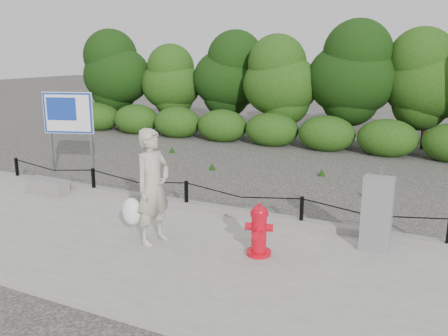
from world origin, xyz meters
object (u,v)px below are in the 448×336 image
object	(u,v)px
fire_hydrant	(259,231)
utility_cabinet	(377,214)
pedestrian	(152,188)
concrete_block	(47,186)
advertising_sign	(68,117)

from	to	relation	value
fire_hydrant	utility_cabinet	size ratio (longest dim) A/B	0.63
fire_hydrant	pedestrian	world-z (taller)	pedestrian
concrete_block	advertising_sign	bearing A→B (deg)	118.74
pedestrian	utility_cabinet	size ratio (longest dim) A/B	1.44
utility_cabinet	advertising_sign	bearing A→B (deg)	166.45
concrete_block	fire_hydrant	bearing A→B (deg)	-10.32
advertising_sign	utility_cabinet	bearing A→B (deg)	-30.53
pedestrian	advertising_sign	bearing A→B (deg)	67.15
utility_cabinet	concrete_block	bearing A→B (deg)	179.29
utility_cabinet	advertising_sign	distance (m)	8.70
utility_cabinet	advertising_sign	world-z (taller)	advertising_sign
fire_hydrant	utility_cabinet	bearing A→B (deg)	17.44
concrete_block	pedestrian	bearing A→B (deg)	-19.02
utility_cabinet	advertising_sign	size ratio (longest dim) A/B	0.62
pedestrian	concrete_block	size ratio (longest dim) A/B	1.87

